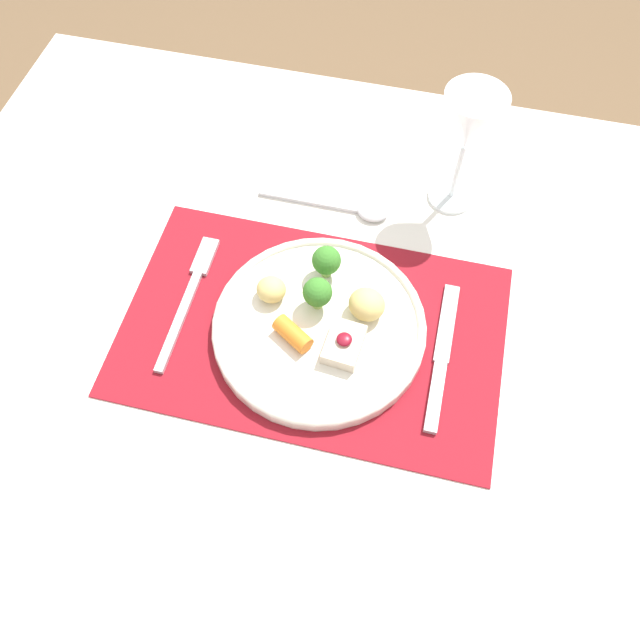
{
  "coord_description": "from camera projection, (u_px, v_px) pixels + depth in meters",
  "views": [
    {
      "loc": [
        0.1,
        -0.39,
        1.49
      ],
      "look_at": [
        0.01,
        0.0,
        0.79
      ],
      "focal_mm": 35.0,
      "sensor_mm": 36.0,
      "label": 1
    }
  ],
  "objects": [
    {
      "name": "fork",
      "position": [
        191.0,
        292.0,
        0.85
      ],
      "size": [
        0.02,
        0.22,
        0.01
      ],
      "rotation": [
        0.0,
        0.0,
        -0.0
      ],
      "color": "#B2B2B7",
      "rests_on": "placemat"
    },
    {
      "name": "spoon",
      "position": [
        353.0,
        208.0,
        0.92
      ],
      "size": [
        0.2,
        0.04,
        0.01
      ],
      "rotation": [
        0.0,
        0.0,
        0.01
      ],
      "color": "#B2B2B7",
      "rests_on": "dining_table"
    },
    {
      "name": "knife",
      "position": [
        440.0,
        365.0,
        0.79
      ],
      "size": [
        0.02,
        0.22,
        0.01
      ],
      "rotation": [
        0.0,
        0.0,
        -0.03
      ],
      "color": "#B2B2B7",
      "rests_on": "placemat"
    },
    {
      "name": "dining_table",
      "position": [
        313.0,
        364.0,
        0.92
      ],
      "size": [
        1.2,
        0.98,
        0.77
      ],
      "color": "white",
      "rests_on": "ground_plane"
    },
    {
      "name": "ground_plane",
      "position": [
        316.0,
        485.0,
        1.49
      ],
      "size": [
        8.0,
        8.0,
        0.0
      ],
      "primitive_type": "plane",
      "color": "brown"
    },
    {
      "name": "wine_glass_near",
      "position": [
        469.0,
        127.0,
        0.82
      ],
      "size": [
        0.08,
        0.08,
        0.19
      ],
      "color": "white",
      "rests_on": "dining_table"
    },
    {
      "name": "dinner_plate",
      "position": [
        321.0,
        320.0,
        0.81
      ],
      "size": [
        0.28,
        0.28,
        0.07
      ],
      "color": "silver",
      "rests_on": "placemat"
    },
    {
      "name": "placemat",
      "position": [
        313.0,
        330.0,
        0.82
      ],
      "size": [
        0.5,
        0.31,
        0.0
      ],
      "primitive_type": "cube",
      "color": "maroon",
      "rests_on": "dining_table"
    }
  ]
}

